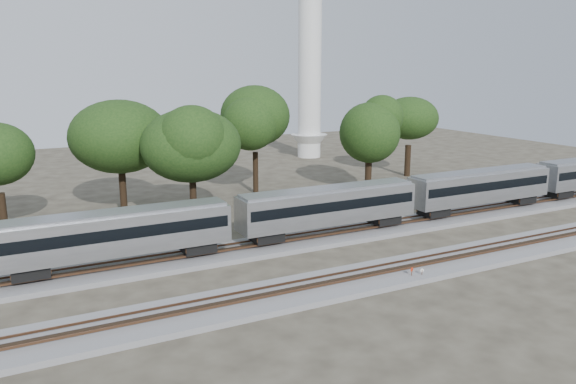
% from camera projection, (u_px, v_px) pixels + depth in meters
% --- Properties ---
extents(ground, '(160.00, 160.00, 0.00)m').
position_uv_depth(ground, '(302.00, 270.00, 43.00)').
color(ground, '#383328').
rests_on(ground, ground).
extents(track_far, '(160.00, 5.00, 0.73)m').
position_uv_depth(track_far, '(269.00, 246.00, 48.17)').
color(track_far, slate).
rests_on(track_far, ground).
extents(track_near, '(160.00, 5.00, 0.73)m').
position_uv_depth(track_near, '(329.00, 285.00, 39.48)').
color(track_near, slate).
rests_on(track_near, ground).
extents(train, '(88.69, 3.06, 4.50)m').
position_uv_depth(train, '(330.00, 205.00, 50.23)').
color(train, silver).
rests_on(train, ground).
extents(switch_stand_red, '(0.31, 0.14, 1.02)m').
position_uv_depth(switch_stand_red, '(412.00, 272.00, 40.74)').
color(switch_stand_red, '#512D19').
rests_on(switch_stand_red, ground).
extents(switch_stand_white, '(0.27, 0.11, 0.87)m').
position_uv_depth(switch_stand_white, '(422.00, 273.00, 40.95)').
color(switch_stand_white, '#512D19').
rests_on(switch_stand_white, ground).
extents(switch_lever, '(0.51, 0.31, 0.30)m').
position_uv_depth(switch_lever, '(412.00, 277.00, 41.19)').
color(switch_lever, '#512D19').
rests_on(switch_lever, ground).
extents(tree_3, '(8.45, 8.45, 11.92)m').
position_uv_depth(tree_3, '(120.00, 137.00, 57.00)').
color(tree_3, black).
rests_on(tree_3, ground).
extents(tree_4, '(7.97, 7.97, 11.24)m').
position_uv_depth(tree_4, '(191.00, 146.00, 54.01)').
color(tree_4, black).
rests_on(tree_4, ground).
extents(tree_5, '(9.67, 9.67, 13.63)m').
position_uv_depth(tree_5, '(255.00, 116.00, 67.11)').
color(tree_5, black).
rests_on(tree_5, ground).
extents(tree_6, '(7.57, 7.57, 10.67)m').
position_uv_depth(tree_6, '(370.00, 133.00, 67.88)').
color(tree_6, black).
rests_on(tree_6, ground).
extents(tree_7, '(8.35, 8.35, 11.78)m').
position_uv_depth(tree_7, '(410.00, 118.00, 78.41)').
color(tree_7, black).
rests_on(tree_7, ground).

